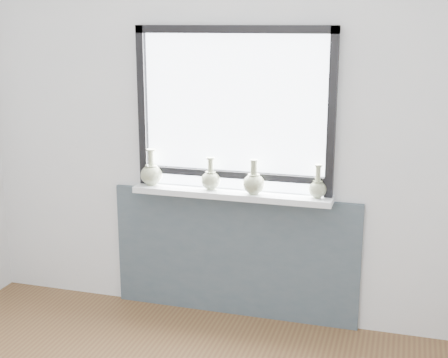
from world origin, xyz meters
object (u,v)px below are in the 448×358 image
(windowsill, at_px, (231,194))
(vase_d, at_px, (318,188))
(vase_c, at_px, (254,182))
(vase_a, at_px, (151,173))
(vase_b, at_px, (211,179))

(windowsill, relative_size, vase_d, 6.22)
(windowsill, distance_m, vase_c, 0.18)
(vase_a, height_order, vase_c, vase_a)
(vase_a, relative_size, vase_d, 1.16)
(vase_d, bearing_deg, windowsill, -179.12)
(vase_c, bearing_deg, vase_d, 4.16)
(windowsill, xyz_separation_m, vase_c, (0.16, -0.02, 0.10))
(vase_d, bearing_deg, vase_c, -175.84)
(vase_b, xyz_separation_m, vase_d, (0.70, -0.00, -0.01))
(vase_c, height_order, vase_d, vase_c)
(windowsill, relative_size, vase_c, 5.87)
(vase_a, distance_m, vase_d, 1.12)
(vase_a, height_order, vase_d, vase_a)
(vase_c, bearing_deg, vase_b, 174.19)
(vase_b, bearing_deg, windowsill, -3.90)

